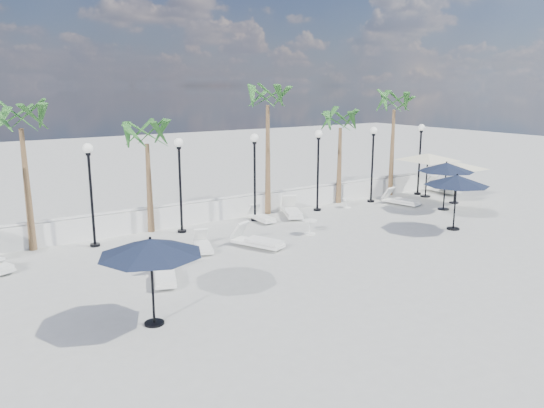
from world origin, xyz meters
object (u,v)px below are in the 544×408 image
lounger_5 (261,217)px  lounger_8 (442,188)px  lounger_7 (401,200)px  parasol_cream_sq_b (428,154)px  lounger_2 (165,274)px  parasol_cream_sq_a (457,162)px  lounger_4 (257,240)px  lounger_3 (203,245)px  lounger_6 (292,211)px  parasol_navy_mid (457,181)px  parasol_navy_left (150,247)px  parasol_navy_right (446,167)px

lounger_5 → lounger_8: size_ratio=0.76×
lounger_7 → parasol_cream_sq_b: parasol_cream_sq_b is taller
lounger_2 → parasol_cream_sq_a: 16.83m
lounger_5 → parasol_cream_sq_a: bearing=-12.6°
lounger_4 → parasol_cream_sq_a: 12.54m
lounger_3 → lounger_8: (15.87, 2.25, 0.06)m
lounger_3 → parasol_cream_sq_b: size_ratio=0.34×
lounger_4 → lounger_7: bearing=-11.5°
lounger_6 → parasol_cream_sq_a: bearing=10.1°
parasol_navy_mid → lounger_3: bearing=162.7°
parasol_navy_left → parasol_cream_sq_a: bearing=15.6°
lounger_2 → parasol_cream_sq_b: 17.26m
parasol_cream_sq_b → lounger_5: bearing=178.0°
lounger_3 → lounger_5: bearing=49.4°
lounger_5 → lounger_6: size_ratio=0.76×
parasol_navy_mid → parasol_navy_right: size_ratio=1.00×
parasol_navy_right → lounger_6: bearing=157.1°
lounger_3 → parasol_navy_mid: 10.62m
lounger_3 → lounger_7: bearing=25.2°
parasol_navy_right → parasol_cream_sq_a: size_ratio=0.57×
lounger_4 → lounger_2: bearing=174.6°
parasol_navy_left → lounger_3: bearing=52.3°
parasol_navy_right → parasol_cream_sq_b: parasol_cream_sq_b is taller
lounger_7 → parasol_navy_mid: bearing=-122.4°
lounger_3 → lounger_4: bearing=-3.6°
parasol_navy_mid → lounger_5: bearing=137.2°
parasol_navy_left → parasol_cream_sq_a: size_ratio=0.56×
parasol_cream_sq_b → lounger_6: bearing=177.6°
lounger_8 → parasol_cream_sq_a: (-1.65, -2.09, 1.82)m
lounger_3 → lounger_5: lounger_3 is taller
lounger_2 → parasol_navy_left: size_ratio=0.78×
lounger_8 → parasol_navy_right: bearing=-138.7°
lounger_4 → parasol_navy_left: parasol_navy_left is taller
lounger_7 → parasol_navy_right: bearing=-75.7°
parasol_navy_mid → lounger_6: bearing=128.0°
lounger_2 → parasol_navy_left: parasol_navy_left is taller
parasol_cream_sq_b → parasol_cream_sq_a: bearing=-91.2°
lounger_7 → parasol_navy_left: size_ratio=0.77×
lounger_7 → parasol_navy_right: parasol_navy_right is taller
lounger_8 → parasol_cream_sq_b: 2.62m
lounger_3 → parasol_navy_left: (-3.73, -4.83, 1.81)m
lounger_6 → lounger_8: (10.19, -0.16, 0.01)m
lounger_2 → parasol_navy_mid: 12.51m
lounger_2 → parasol_navy_mid: bearing=15.4°
lounger_2 → lounger_5: lounger_2 is taller
lounger_2 → lounger_7: lounger_2 is taller
lounger_6 → parasol_cream_sq_b: 8.84m
lounger_6 → lounger_7: (5.97, -1.04, -0.02)m
lounger_5 → parasol_cream_sq_b: bearing=-2.1°
lounger_5 → parasol_navy_mid: 8.34m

